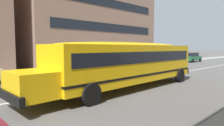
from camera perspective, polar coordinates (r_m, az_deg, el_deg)
The scene contains 7 objects.
ground_plane at distance 13.50m, azimuth 1.42°, elevation -6.07°, with size 400.00×400.00×0.00m, color #54514F.
sidewalk_far at distance 20.30m, azimuth -15.57°, elevation -2.66°, with size 120.00×3.00×0.01m, color gray.
lane_centreline at distance 13.49m, azimuth 1.42°, elevation -6.05°, with size 110.00×0.16×0.01m, color silver.
school_bus at distance 11.83m, azimuth 4.66°, elevation 0.54°, with size 12.56×2.98×2.79m.
parked_car_red_mid_block at distance 29.93m, azimuth 15.77°, elevation 1.19°, with size 3.92×1.92×1.64m.
parked_car_green_by_hydrant at distance 36.60m, azimuth 22.19°, elevation 1.60°, with size 3.96×2.01×1.64m.
apartment_block_far_centre at distance 31.68m, azimuth -8.50°, elevation 14.94°, with size 20.13×12.42×16.50m.
Camera 1 is at (-9.33, -9.43, 2.47)m, focal length 31.39 mm.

